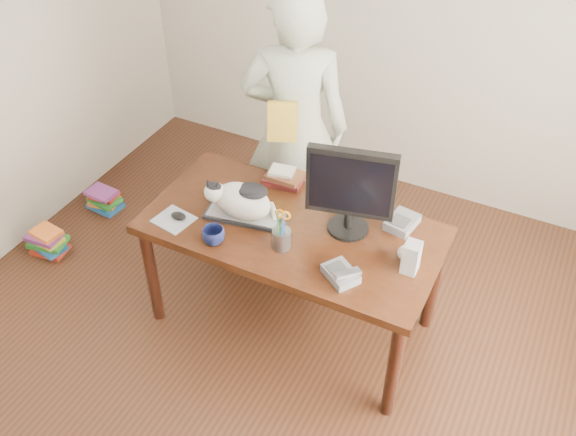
# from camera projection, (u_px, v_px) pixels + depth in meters

# --- Properties ---
(room) EXTENTS (4.50, 4.50, 4.50)m
(room) POSITION_uv_depth(u_px,v_px,m) (228.00, 202.00, 2.65)
(room) COLOR black
(room) RESTS_ON ground
(desk) EXTENTS (1.60, 0.80, 0.75)m
(desk) POSITION_uv_depth(u_px,v_px,m) (298.00, 239.00, 3.59)
(desk) COLOR black
(desk) RESTS_ON ground
(keyboard) EXTENTS (0.45, 0.23, 0.03)m
(keyboard) POSITION_uv_depth(u_px,v_px,m) (244.00, 216.00, 3.50)
(keyboard) COLOR black
(keyboard) RESTS_ON desk
(cat) EXTENTS (0.41, 0.26, 0.24)m
(cat) POSITION_uv_depth(u_px,v_px,m) (240.00, 199.00, 3.43)
(cat) COLOR silver
(cat) RESTS_ON keyboard
(monitor) EXTENTS (0.46, 0.27, 0.51)m
(monitor) POSITION_uv_depth(u_px,v_px,m) (351.00, 188.00, 3.23)
(monitor) COLOR black
(monitor) RESTS_ON desk
(pen_cup) EXTENTS (0.10, 0.10, 0.25)m
(pen_cup) POSITION_uv_depth(u_px,v_px,m) (282.00, 237.00, 3.28)
(pen_cup) COLOR gray
(pen_cup) RESTS_ON desk
(mousepad) EXTENTS (0.22, 0.21, 0.00)m
(mousepad) POSITION_uv_depth(u_px,v_px,m) (174.00, 220.00, 3.49)
(mousepad) COLOR #A1A5AC
(mousepad) RESTS_ON desk
(mouse) EXTENTS (0.10, 0.07, 0.04)m
(mouse) POSITION_uv_depth(u_px,v_px,m) (179.00, 216.00, 3.48)
(mouse) COLOR black
(mouse) RESTS_ON mousepad
(coffee_mug) EXTENTS (0.16, 0.16, 0.09)m
(coffee_mug) POSITION_uv_depth(u_px,v_px,m) (213.00, 236.00, 3.32)
(coffee_mug) COLOR #0D1337
(coffee_mug) RESTS_ON desk
(phone) EXTENTS (0.22, 0.20, 0.08)m
(phone) POSITION_uv_depth(u_px,v_px,m) (341.00, 274.00, 3.14)
(phone) COLOR #5A5A5E
(phone) RESTS_ON desk
(speaker) EXTENTS (0.08, 0.09, 0.18)m
(speaker) POSITION_uv_depth(u_px,v_px,m) (411.00, 257.00, 3.14)
(speaker) COLOR #99999B
(speaker) RESTS_ON desk
(baseball) EXTENTS (0.08, 0.08, 0.08)m
(baseball) POSITION_uv_depth(u_px,v_px,m) (405.00, 253.00, 3.23)
(baseball) COLOR white
(baseball) RESTS_ON desk
(book_stack) EXTENTS (0.24, 0.19, 0.08)m
(book_stack) POSITION_uv_depth(u_px,v_px,m) (284.00, 177.00, 3.73)
(book_stack) COLOR #491313
(book_stack) RESTS_ON desk
(calculator) EXTENTS (0.17, 0.20, 0.06)m
(calculator) POSITION_uv_depth(u_px,v_px,m) (402.00, 222.00, 3.43)
(calculator) COLOR #5A5A5E
(calculator) RESTS_ON desk
(person) EXTENTS (0.77, 0.65, 1.80)m
(person) POSITION_uv_depth(u_px,v_px,m) (295.00, 129.00, 3.91)
(person) COLOR white
(person) RESTS_ON ground
(held_book) EXTENTS (0.20, 0.16, 0.24)m
(held_book) POSITION_uv_depth(u_px,v_px,m) (282.00, 122.00, 3.69)
(held_book) COLOR gold
(held_book) RESTS_ON person
(book_pile_a) EXTENTS (0.27, 0.22, 0.18)m
(book_pile_a) POSITION_uv_depth(u_px,v_px,m) (48.00, 242.00, 4.34)
(book_pile_a) COLOR #AF2A19
(book_pile_a) RESTS_ON ground
(book_pile_b) EXTENTS (0.26, 0.20, 0.15)m
(book_pile_b) POSITION_uv_depth(u_px,v_px,m) (104.00, 199.00, 4.71)
(book_pile_b) COLOR #1A539C
(book_pile_b) RESTS_ON ground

